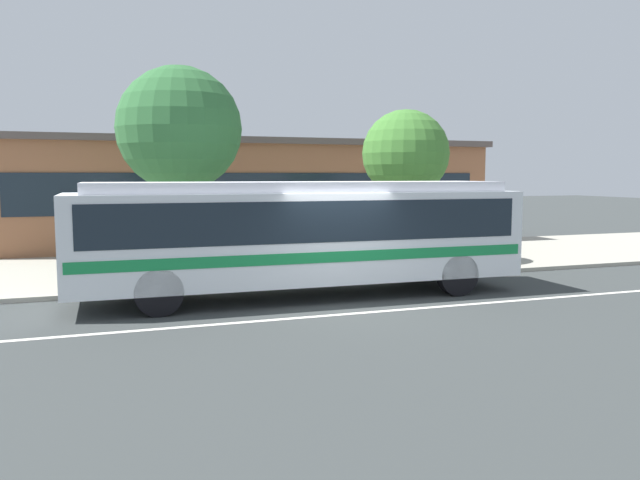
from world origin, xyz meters
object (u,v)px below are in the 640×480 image
object	(u,v)px
bus_stop_sign	(397,215)
pedestrian_walking_along_curb	(187,242)
pedestrian_waiting_near_sign	(406,235)
street_tree_mid_block	(405,154)
transit_bus	(301,230)
street_tree_near_stop	(179,129)

from	to	relation	value
bus_stop_sign	pedestrian_walking_along_curb	bearing A→B (deg)	171.31
pedestrian_waiting_near_sign	bus_stop_sign	bearing A→B (deg)	-132.12
street_tree_mid_block	pedestrian_walking_along_curb	bearing A→B (deg)	-170.27
transit_bus	bus_stop_sign	world-z (taller)	transit_bus
transit_bus	street_tree_mid_block	distance (m)	6.59
pedestrian_walking_along_curb	street_tree_near_stop	xyz separation A→B (m)	(0.10, 1.86, 3.11)
bus_stop_sign	street_tree_mid_block	bearing A→B (deg)	57.70
transit_bus	pedestrian_walking_along_curb	bearing A→B (deg)	129.11
pedestrian_waiting_near_sign	bus_stop_sign	xyz separation A→B (m)	(-0.74, -0.81, 0.64)
bus_stop_sign	street_tree_mid_block	distance (m)	3.07
pedestrian_walking_along_curb	bus_stop_sign	distance (m)	5.89
pedestrian_walking_along_curb	bus_stop_sign	bearing A→B (deg)	-8.69
street_tree_near_stop	street_tree_mid_block	size ratio (longest dim) A/B	1.22
bus_stop_sign	street_tree_near_stop	bearing A→B (deg)	154.24
street_tree_mid_block	street_tree_near_stop	bearing A→B (deg)	174.79
bus_stop_sign	street_tree_near_stop	world-z (taller)	street_tree_near_stop
bus_stop_sign	street_tree_near_stop	xyz separation A→B (m)	(-5.69, 2.74, 2.47)
pedestrian_walking_along_curb	street_tree_near_stop	distance (m)	3.63
pedestrian_walking_along_curb	street_tree_mid_block	world-z (taller)	street_tree_mid_block
transit_bus	street_tree_near_stop	distance (m)	5.81
pedestrian_waiting_near_sign	street_tree_mid_block	bearing A→B (deg)	65.25
street_tree_mid_block	pedestrian_waiting_near_sign	bearing A→B (deg)	-114.75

